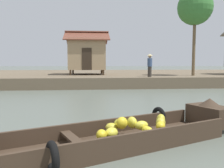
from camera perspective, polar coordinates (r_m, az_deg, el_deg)
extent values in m
plane|color=#596056|center=(11.08, -8.44, -4.22)|extent=(300.00, 300.00, 0.00)
cube|color=brown|center=(25.87, -6.69, 1.90)|extent=(160.00, 20.00, 0.78)
cube|color=#3D2D21|center=(5.24, 2.02, -13.94)|extent=(5.00, 3.10, 0.12)
cube|color=#3D2D21|center=(5.68, -1.12, -10.07)|extent=(4.53, 1.99, 0.33)
cube|color=#3D2D21|center=(4.68, 5.88, -13.39)|extent=(4.53, 1.99, 0.33)
cube|color=#3D2D21|center=(6.93, 22.30, -6.91)|extent=(1.02, 1.26, 0.51)
cone|color=#3D2D21|center=(6.87, 22.39, -4.01)|extent=(0.73, 0.73, 0.20)
cube|color=#3D2D21|center=(4.74, -9.19, -12.98)|extent=(0.64, 1.14, 0.05)
torus|color=black|center=(6.65, 11.15, -7.63)|extent=(0.31, 0.53, 0.52)
torus|color=black|center=(3.93, -14.12, -16.72)|extent=(0.31, 0.53, 0.52)
ellipsoid|color=yellow|center=(5.33, 7.08, -9.81)|extent=(0.34, 0.26, 0.20)
ellipsoid|color=gold|center=(5.64, 11.59, -9.11)|extent=(0.29, 0.32, 0.23)
ellipsoid|color=yellow|center=(4.82, -0.12, -11.64)|extent=(0.37, 0.38, 0.21)
ellipsoid|color=yellow|center=(5.18, 2.39, -9.32)|extent=(0.35, 0.34, 0.26)
ellipsoid|color=yellow|center=(5.41, 1.65, -9.52)|extent=(0.24, 0.34, 0.21)
ellipsoid|color=yellow|center=(5.19, 8.46, -11.01)|extent=(0.30, 0.33, 0.18)
ellipsoid|color=gold|center=(5.91, 11.64, -8.33)|extent=(0.27, 0.34, 0.26)
ellipsoid|color=yellow|center=(5.44, 4.82, -9.18)|extent=(0.28, 0.33, 0.26)
ellipsoid|color=gold|center=(5.53, 1.63, -9.55)|extent=(0.31, 0.30, 0.20)
ellipsoid|color=gold|center=(5.29, -0.19, -10.31)|extent=(0.32, 0.31, 0.18)
ellipsoid|color=yellow|center=(4.67, -2.54, -12.08)|extent=(0.24, 0.28, 0.21)
ellipsoid|color=yellow|center=(5.46, 11.58, -9.85)|extent=(0.29, 0.33, 0.20)
cylinder|color=#4C3826|center=(19.85, -9.94, 2.70)|extent=(0.16, 0.16, 0.43)
cylinder|color=#4C3826|center=(19.81, -2.10, 2.77)|extent=(0.16, 0.16, 0.43)
cylinder|color=#4C3826|center=(22.86, -9.34, 3.00)|extent=(0.16, 0.16, 0.43)
cylinder|color=#4C3826|center=(22.83, -2.53, 3.06)|extent=(0.16, 0.16, 0.43)
cube|color=#9E8460|center=(21.29, -6.01, 6.98)|extent=(3.11, 3.42, 2.61)
cube|color=#2D2319|center=(19.55, -6.06, 5.98)|extent=(0.80, 0.04, 1.80)
cube|color=brown|center=(20.56, -6.08, 11.48)|extent=(3.81, 2.20, 0.98)
cube|color=brown|center=(22.26, -6.03, 10.97)|extent=(3.81, 2.20, 0.98)
cylinder|color=brown|center=(20.16, 19.07, 8.95)|extent=(0.24, 0.24, 4.94)
sphere|color=#387533|center=(20.57, 19.30, 16.94)|extent=(2.73, 2.73, 2.73)
cylinder|color=#332D28|center=(17.39, 9.02, 2.93)|extent=(0.28, 0.28, 0.75)
cylinder|color=#384C70|center=(17.38, 9.05, 5.15)|extent=(0.34, 0.34, 0.60)
sphere|color=#9E7556|center=(17.39, 9.07, 6.54)|extent=(0.22, 0.22, 0.22)
cone|color=tan|center=(17.39, 9.08, 6.93)|extent=(0.44, 0.44, 0.14)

